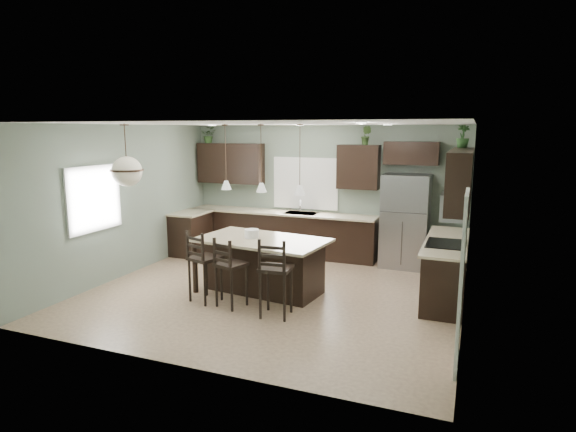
# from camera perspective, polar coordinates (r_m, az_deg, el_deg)

# --- Properties ---
(ground) EXTENTS (6.00, 6.00, 0.00)m
(ground) POSITION_cam_1_polar(r_m,az_deg,el_deg) (8.22, -1.69, -9.03)
(ground) COLOR #9E8466
(ground) RESTS_ON ground
(pantry_door) EXTENTS (0.04, 0.82, 2.04)m
(pantry_door) POSITION_cam_1_polar(r_m,az_deg,el_deg) (5.84, 19.87, -7.25)
(pantry_door) COLOR white
(pantry_door) RESTS_ON ground
(window_back) EXTENTS (1.35, 0.02, 1.00)m
(window_back) POSITION_cam_1_polar(r_m,az_deg,el_deg) (10.52, 2.10, 3.90)
(window_back) COLOR white
(window_back) RESTS_ON room_shell
(window_left) EXTENTS (0.02, 1.10, 1.00)m
(window_left) POSITION_cam_1_polar(r_m,az_deg,el_deg) (8.82, -22.05, 1.92)
(window_left) COLOR white
(window_left) RESTS_ON room_shell
(left_return_cabs) EXTENTS (0.60, 0.90, 0.90)m
(left_return_cabs) POSITION_cam_1_polar(r_m,az_deg,el_deg) (10.78, -11.43, -2.07)
(left_return_cabs) COLOR black
(left_return_cabs) RESTS_ON ground
(left_return_countertop) EXTENTS (0.66, 0.96, 0.04)m
(left_return_countertop) POSITION_cam_1_polar(r_m,az_deg,el_deg) (10.68, -11.43, 0.38)
(left_return_countertop) COLOR beige
(left_return_countertop) RESTS_ON left_return_cabs
(back_lower_cabs) EXTENTS (4.20, 0.60, 0.90)m
(back_lower_cabs) POSITION_cam_1_polar(r_m,az_deg,el_deg) (10.59, -0.75, -2.09)
(back_lower_cabs) COLOR black
(back_lower_cabs) RESTS_ON ground
(back_countertop) EXTENTS (4.20, 0.66, 0.04)m
(back_countertop) POSITION_cam_1_polar(r_m,az_deg,el_deg) (10.48, -0.80, 0.40)
(back_countertop) COLOR beige
(back_countertop) RESTS_ON back_lower_cabs
(sink_inset) EXTENTS (0.70, 0.45, 0.01)m
(sink_inset) POSITION_cam_1_polar(r_m,az_deg,el_deg) (10.32, 1.52, 0.33)
(sink_inset) COLOR gray
(sink_inset) RESTS_ON back_countertop
(faucet) EXTENTS (0.02, 0.02, 0.28)m
(faucet) POSITION_cam_1_polar(r_m,az_deg,el_deg) (10.27, 1.46, 1.10)
(faucet) COLOR silver
(faucet) RESTS_ON back_countertop
(back_upper_left) EXTENTS (1.55, 0.34, 0.90)m
(back_upper_left) POSITION_cam_1_polar(r_m,az_deg,el_deg) (11.04, -6.81, 6.22)
(back_upper_left) COLOR black
(back_upper_left) RESTS_ON room_shell
(back_upper_right) EXTENTS (0.85, 0.34, 0.90)m
(back_upper_right) POSITION_cam_1_polar(r_m,az_deg,el_deg) (10.00, 8.36, 5.77)
(back_upper_right) COLOR black
(back_upper_right) RESTS_ON room_shell
(fridge_header) EXTENTS (1.05, 0.34, 0.45)m
(fridge_header) POSITION_cam_1_polar(r_m,az_deg,el_deg) (9.80, 14.44, 7.23)
(fridge_header) COLOR black
(fridge_header) RESTS_ON room_shell
(right_lower_cabs) EXTENTS (0.60, 2.35, 0.90)m
(right_lower_cabs) POSITION_cam_1_polar(r_m,az_deg,el_deg) (8.33, 18.25, -6.04)
(right_lower_cabs) COLOR black
(right_lower_cabs) RESTS_ON ground
(right_countertop) EXTENTS (0.66, 2.35, 0.04)m
(right_countertop) POSITION_cam_1_polar(r_m,az_deg,el_deg) (8.22, 18.30, -2.88)
(right_countertop) COLOR beige
(right_countertop) RESTS_ON right_lower_cabs
(cooktop) EXTENTS (0.58, 0.75, 0.02)m
(cooktop) POSITION_cam_1_polar(r_m,az_deg,el_deg) (7.94, 18.19, -3.13)
(cooktop) COLOR black
(cooktop) RESTS_ON right_countertop
(wall_oven_front) EXTENTS (0.01, 0.72, 0.60)m
(wall_oven_front) POSITION_cam_1_polar(r_m,az_deg,el_deg) (8.08, 15.97, -6.41)
(wall_oven_front) COLOR gray
(wall_oven_front) RESTS_ON right_lower_cabs
(right_upper_cabs) EXTENTS (0.34, 2.35, 0.90)m
(right_upper_cabs) POSITION_cam_1_polar(r_m,az_deg,el_deg) (8.05, 19.78, 4.21)
(right_upper_cabs) COLOR black
(right_upper_cabs) RESTS_ON room_shell
(microwave) EXTENTS (0.40, 0.75, 0.40)m
(microwave) POSITION_cam_1_polar(r_m,az_deg,el_deg) (7.83, 19.17, 1.13)
(microwave) COLOR gray
(microwave) RESTS_ON right_upper_cabs
(refrigerator) EXTENTS (0.90, 0.74, 1.85)m
(refrigerator) POSITION_cam_1_polar(r_m,az_deg,el_deg) (9.79, 13.72, -0.56)
(refrigerator) COLOR gray
(refrigerator) RESTS_ON ground
(kitchen_island) EXTENTS (2.26, 1.47, 0.92)m
(kitchen_island) POSITION_cam_1_polar(r_m,az_deg,el_deg) (8.09, -3.08, -5.91)
(kitchen_island) COLOR black
(kitchen_island) RESTS_ON ground
(serving_dish) EXTENTS (0.24, 0.24, 0.14)m
(serving_dish) POSITION_cam_1_polar(r_m,az_deg,el_deg) (8.07, -4.32, -2.08)
(serving_dish) COLOR silver
(serving_dish) RESTS_ON kitchen_island
(bar_stool_left) EXTENTS (0.54, 0.54, 1.16)m
(bar_stool_left) POSITION_cam_1_polar(r_m,az_deg,el_deg) (7.76, -9.79, -5.85)
(bar_stool_left) COLOR black
(bar_stool_left) RESTS_ON ground
(bar_stool_center) EXTENTS (0.51, 0.51, 1.10)m
(bar_stool_center) POSITION_cam_1_polar(r_m,az_deg,el_deg) (7.48, -6.74, -6.61)
(bar_stool_center) COLOR black
(bar_stool_center) RESTS_ON ground
(bar_stool_right) EXTENTS (0.48, 0.48, 1.19)m
(bar_stool_right) POSITION_cam_1_polar(r_m,az_deg,el_deg) (7.04, -1.44, -7.24)
(bar_stool_right) COLOR black
(bar_stool_right) RESTS_ON ground
(pendant_left) EXTENTS (0.17, 0.17, 1.10)m
(pendant_left) POSITION_cam_1_polar(r_m,az_deg,el_deg) (8.18, -7.40, 6.92)
(pendant_left) COLOR white
(pendant_left) RESTS_ON room_shell
(pendant_center) EXTENTS (0.17, 0.17, 1.10)m
(pendant_center) POSITION_cam_1_polar(r_m,az_deg,el_deg) (7.79, -3.20, 6.83)
(pendant_center) COLOR silver
(pendant_center) RESTS_ON room_shell
(pendant_right) EXTENTS (0.17, 0.17, 1.10)m
(pendant_right) POSITION_cam_1_polar(r_m,az_deg,el_deg) (7.44, 1.41, 6.68)
(pendant_right) COLOR white
(pendant_right) RESTS_ON room_shell
(chandelier) EXTENTS (0.52, 0.52, 0.99)m
(chandelier) POSITION_cam_1_polar(r_m,az_deg,el_deg) (8.09, -18.64, 6.83)
(chandelier) COLOR beige
(chandelier) RESTS_ON room_shell
(plant_back_left) EXTENTS (0.41, 0.39, 0.37)m
(plant_back_left) POSITION_cam_1_polar(r_m,az_deg,el_deg) (11.25, -9.36, 9.46)
(plant_back_left) COLOR #2B4A20
(plant_back_left) RESTS_ON back_upper_left
(plant_back_right) EXTENTS (0.25, 0.22, 0.38)m
(plant_back_right) POSITION_cam_1_polar(r_m,az_deg,el_deg) (9.91, 9.26, 9.42)
(plant_back_right) COLOR #2F4A20
(plant_back_right) RESTS_ON back_upper_right
(plant_right_wall) EXTENTS (0.28, 0.28, 0.39)m
(plant_right_wall) POSITION_cam_1_polar(r_m,az_deg,el_deg) (8.87, 20.02, 8.88)
(plant_right_wall) COLOR #254B21
(plant_right_wall) RESTS_ON right_upper_cabs
(room_shell) EXTENTS (6.00, 6.00, 6.00)m
(room_shell) POSITION_cam_1_polar(r_m,az_deg,el_deg) (7.82, -1.75, 2.80)
(room_shell) COLOR slate
(room_shell) RESTS_ON ground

